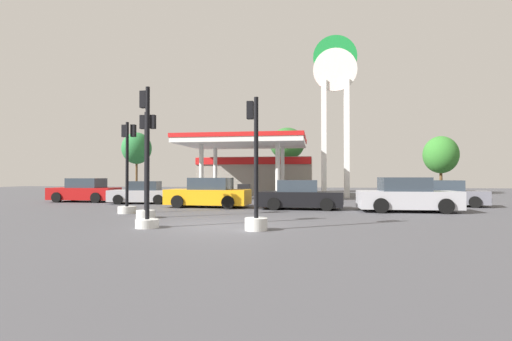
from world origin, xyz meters
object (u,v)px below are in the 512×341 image
at_px(car_3, 300,196).
at_px(tree_1, 287,144).
at_px(car_4, 407,196).
at_px(traffic_signal_3, 147,188).
at_px(car_1, 447,194).
at_px(car_6, 85,191).
at_px(car_0, 209,194).
at_px(tree_0, 137,148).
at_px(traffic_signal_2, 127,184).
at_px(station_pole_sign, 335,96).
at_px(traffic_signal_0, 256,195).
at_px(tree_2, 441,155).
at_px(car_2, 142,193).
at_px(traffic_signal_1, 146,183).

xyz_separation_m(car_3, tree_1, (-2.18, 20.33, 4.40)).
distance_m(car_4, traffic_signal_3, 12.33).
xyz_separation_m(car_1, car_6, (-22.66, 0.07, 0.04)).
height_order(car_0, tree_0, tree_0).
distance_m(car_6, tree_1, 21.29).
height_order(car_3, car_6, car_6).
xyz_separation_m(car_0, car_4, (10.19, -1.14, 0.01)).
bearing_deg(car_3, traffic_signal_2, -156.27).
height_order(car_3, car_4, car_4).
relative_size(station_pole_sign, car_1, 2.92).
relative_size(car_4, traffic_signal_0, 1.11).
distance_m(traffic_signal_3, tree_2, 33.80).
bearing_deg(traffic_signal_0, traffic_signal_2, 145.67).
xyz_separation_m(car_4, traffic_signal_3, (-9.88, -7.36, 0.59)).
height_order(car_1, tree_2, tree_2).
distance_m(traffic_signal_0, traffic_signal_2, 8.14).
distance_m(car_2, car_4, 15.37).
relative_size(car_4, tree_1, 0.69).
bearing_deg(car_1, traffic_signal_0, -129.25).
xyz_separation_m(station_pole_sign, traffic_signal_0, (-3.40, -18.83, -6.91)).
relative_size(car_3, traffic_signal_3, 0.90).
xyz_separation_m(car_6, tree_1, (12.23, 16.87, 4.37)).
bearing_deg(station_pole_sign, car_6, -156.28).
relative_size(car_0, tree_1, 0.68).
bearing_deg(car_0, traffic_signal_1, -100.26).
bearing_deg(station_pole_sign, car_0, -125.53).
bearing_deg(car_3, car_2, 165.60).
distance_m(car_0, tree_0, 25.55).
relative_size(car_2, car_3, 0.97).
relative_size(car_3, tree_1, 0.62).
height_order(station_pole_sign, car_3, station_pole_sign).
height_order(car_6, traffic_signal_1, traffic_signal_1).
relative_size(station_pole_sign, car_2, 3.13).
bearing_deg(tree_2, car_2, -141.87).
bearing_deg(tree_1, tree_0, 177.11).
bearing_deg(car_0, station_pole_sign, 54.47).
relative_size(traffic_signal_0, traffic_signal_1, 0.97).
height_order(traffic_signal_1, traffic_signal_3, traffic_signal_3).
relative_size(car_1, traffic_signal_3, 0.94).
bearing_deg(car_2, traffic_signal_1, -63.63).
bearing_deg(traffic_signal_2, traffic_signal_1, -45.11).
height_order(car_0, car_4, car_4).
height_order(car_6, traffic_signal_0, traffic_signal_0).
height_order(car_0, car_1, car_0).
relative_size(tree_0, tree_1, 0.98).
bearing_deg(car_2, tree_1, 66.55).
xyz_separation_m(car_3, tree_2, (13.09, 20.60, 3.14)).
height_order(traffic_signal_0, tree_1, tree_1).
relative_size(car_4, traffic_signal_1, 1.08).
height_order(station_pole_sign, tree_2, station_pole_sign).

